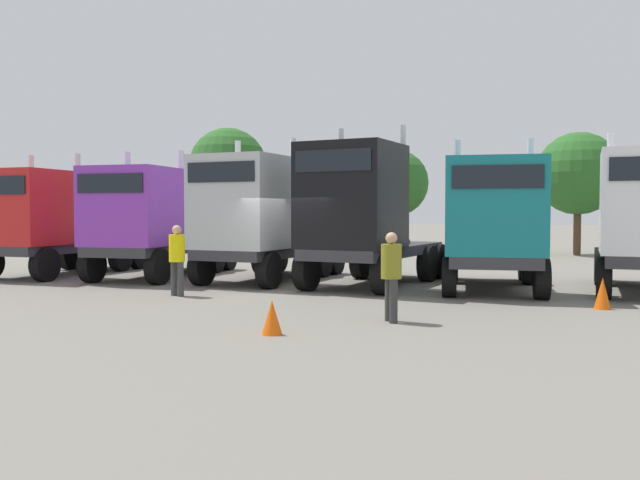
{
  "coord_description": "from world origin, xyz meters",
  "views": [
    {
      "loc": [
        5.86,
        -16.91,
        2.13
      ],
      "look_at": [
        0.17,
        2.45,
        1.28
      ],
      "focal_mm": 37.82,
      "sensor_mm": 36.0,
      "label": 1
    }
  ],
  "objects_px": {
    "traffic_cone_mid": "(602,293)",
    "semi_truck_teal": "(494,225)",
    "semi_truck_silver": "(253,218)",
    "traffic_cone_near": "(272,317)",
    "semi_truck_black": "(361,214)",
    "visitor_with_camera": "(391,270)",
    "semi_truck_red": "(42,222)",
    "visitor_in_hivis": "(177,255)",
    "semi_truck_purple": "(145,222)"
  },
  "relations": [
    {
      "from": "semi_truck_silver",
      "to": "visitor_with_camera",
      "type": "distance_m",
      "value": 7.85
    },
    {
      "from": "visitor_in_hivis",
      "to": "semi_truck_teal",
      "type": "bearing_deg",
      "value": -43.64
    },
    {
      "from": "traffic_cone_mid",
      "to": "semi_truck_teal",
      "type": "bearing_deg",
      "value": 136.49
    },
    {
      "from": "semi_truck_black",
      "to": "visitor_with_camera",
      "type": "height_order",
      "value": "semi_truck_black"
    },
    {
      "from": "semi_truck_red",
      "to": "traffic_cone_near",
      "type": "bearing_deg",
      "value": 57.43
    },
    {
      "from": "traffic_cone_mid",
      "to": "semi_truck_red",
      "type": "bearing_deg",
      "value": 170.9
    },
    {
      "from": "semi_truck_silver",
      "to": "visitor_in_hivis",
      "type": "distance_m",
      "value": 3.54
    },
    {
      "from": "visitor_in_hivis",
      "to": "semi_truck_red",
      "type": "bearing_deg",
      "value": 90.04
    },
    {
      "from": "semi_truck_red",
      "to": "semi_truck_teal",
      "type": "height_order",
      "value": "semi_truck_teal"
    },
    {
      "from": "semi_truck_black",
      "to": "traffic_cone_mid",
      "type": "bearing_deg",
      "value": 78.26
    },
    {
      "from": "semi_truck_black",
      "to": "traffic_cone_near",
      "type": "xyz_separation_m",
      "value": [
        0.1,
        -7.29,
        -1.76
      ]
    },
    {
      "from": "semi_truck_black",
      "to": "semi_truck_teal",
      "type": "height_order",
      "value": "semi_truck_black"
    },
    {
      "from": "semi_truck_silver",
      "to": "traffic_cone_near",
      "type": "relative_size",
      "value": 10.48
    },
    {
      "from": "semi_truck_red",
      "to": "visitor_in_hivis",
      "type": "xyz_separation_m",
      "value": [
        6.61,
        -3.22,
        -0.75
      ]
    },
    {
      "from": "semi_truck_black",
      "to": "semi_truck_red",
      "type": "bearing_deg",
      "value": -81.62
    },
    {
      "from": "semi_truck_red",
      "to": "semi_truck_teal",
      "type": "relative_size",
      "value": 1.05
    },
    {
      "from": "semi_truck_red",
      "to": "traffic_cone_near",
      "type": "relative_size",
      "value": 10.47
    },
    {
      "from": "visitor_with_camera",
      "to": "semi_truck_red",
      "type": "bearing_deg",
      "value": 127.22
    },
    {
      "from": "visitor_in_hivis",
      "to": "traffic_cone_near",
      "type": "xyz_separation_m",
      "value": [
        4.17,
        -4.36,
        -0.74
      ]
    },
    {
      "from": "semi_truck_silver",
      "to": "traffic_cone_near",
      "type": "distance_m",
      "value": 8.6
    },
    {
      "from": "semi_truck_black",
      "to": "visitor_in_hivis",
      "type": "xyz_separation_m",
      "value": [
        -4.07,
        -2.93,
        -1.02
      ]
    },
    {
      "from": "semi_truck_silver",
      "to": "semi_truck_red",
      "type": "bearing_deg",
      "value": -81.75
    },
    {
      "from": "traffic_cone_mid",
      "to": "traffic_cone_near",
      "type": "bearing_deg",
      "value": -140.06
    },
    {
      "from": "semi_truck_teal",
      "to": "visitor_in_hivis",
      "type": "bearing_deg",
      "value": -73.96
    },
    {
      "from": "semi_truck_silver",
      "to": "visitor_in_hivis",
      "type": "bearing_deg",
      "value": -4.77
    },
    {
      "from": "visitor_in_hivis",
      "to": "visitor_with_camera",
      "type": "distance_m",
      "value": 6.41
    },
    {
      "from": "semi_truck_red",
      "to": "traffic_cone_mid",
      "type": "height_order",
      "value": "semi_truck_red"
    },
    {
      "from": "semi_truck_silver",
      "to": "traffic_cone_mid",
      "type": "relative_size",
      "value": 9.04
    },
    {
      "from": "semi_truck_silver",
      "to": "semi_truck_black",
      "type": "distance_m",
      "value": 3.38
    },
    {
      "from": "semi_truck_teal",
      "to": "visitor_in_hivis",
      "type": "height_order",
      "value": "semi_truck_teal"
    },
    {
      "from": "semi_truck_red",
      "to": "semi_truck_black",
      "type": "xyz_separation_m",
      "value": [
        10.69,
        -0.29,
        0.27
      ]
    },
    {
      "from": "semi_truck_silver",
      "to": "visitor_in_hivis",
      "type": "xyz_separation_m",
      "value": [
        -0.72,
        -3.35,
        -0.9
      ]
    },
    {
      "from": "traffic_cone_near",
      "to": "traffic_cone_mid",
      "type": "xyz_separation_m",
      "value": [
        5.87,
        4.91,
        0.05
      ]
    },
    {
      "from": "semi_truck_black",
      "to": "semi_truck_teal",
      "type": "xyz_separation_m",
      "value": [
        3.57,
        -0.1,
        -0.27
      ]
    },
    {
      "from": "semi_truck_silver",
      "to": "semi_truck_purple",
      "type": "bearing_deg",
      "value": -83.48
    },
    {
      "from": "semi_truck_black",
      "to": "visitor_with_camera",
      "type": "relative_size",
      "value": 3.71
    },
    {
      "from": "visitor_in_hivis",
      "to": "semi_truck_purple",
      "type": "bearing_deg",
      "value": 66.84
    },
    {
      "from": "visitor_in_hivis",
      "to": "traffic_cone_near",
      "type": "distance_m",
      "value": 6.08
    },
    {
      "from": "semi_truck_red",
      "to": "semi_truck_silver",
      "type": "relative_size",
      "value": 1.0
    },
    {
      "from": "semi_truck_teal",
      "to": "semi_truck_red",
      "type": "bearing_deg",
      "value": -95.87
    },
    {
      "from": "semi_truck_black",
      "to": "visitor_in_hivis",
      "type": "relative_size",
      "value": 3.6
    },
    {
      "from": "semi_truck_purple",
      "to": "semi_truck_black",
      "type": "xyz_separation_m",
      "value": [
        7.01,
        -0.46,
        0.25
      ]
    },
    {
      "from": "semi_truck_teal",
      "to": "visitor_with_camera",
      "type": "bearing_deg",
      "value": -22.39
    },
    {
      "from": "visitor_in_hivis",
      "to": "traffic_cone_mid",
      "type": "height_order",
      "value": "visitor_in_hivis"
    },
    {
      "from": "semi_truck_black",
      "to": "visitor_with_camera",
      "type": "xyz_separation_m",
      "value": [
        1.84,
        -5.39,
        -1.05
      ]
    },
    {
      "from": "semi_truck_teal",
      "to": "traffic_cone_mid",
      "type": "bearing_deg",
      "value": 42.19
    },
    {
      "from": "visitor_with_camera",
      "to": "traffic_cone_mid",
      "type": "distance_m",
      "value": 5.15
    },
    {
      "from": "visitor_in_hivis",
      "to": "visitor_with_camera",
      "type": "height_order",
      "value": "visitor_in_hivis"
    },
    {
      "from": "semi_truck_purple",
      "to": "traffic_cone_mid",
      "type": "relative_size",
      "value": 9.23
    },
    {
      "from": "traffic_cone_near",
      "to": "traffic_cone_mid",
      "type": "distance_m",
      "value": 7.65
    }
  ]
}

